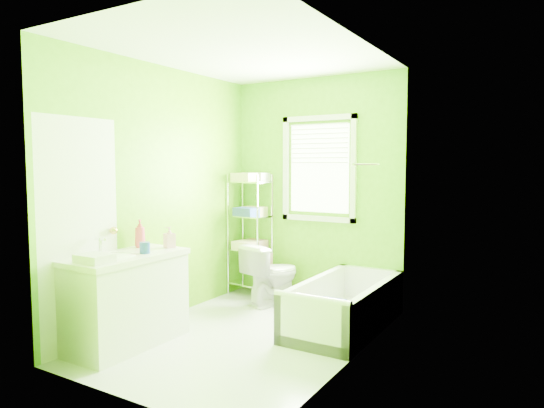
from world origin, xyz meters
The scene contains 9 objects.
ground centered at (0.00, 0.00, 0.00)m, with size 2.90×2.90×0.00m, color silver.
room_envelope centered at (0.00, 0.00, 1.55)m, with size 2.14×2.94×2.62m.
window centered at (0.05, 1.42, 1.61)m, with size 0.92×0.05×1.22m.
door centered at (-1.04, -1.00, 1.00)m, with size 0.09×0.80×2.00m.
right_wall_decor centered at (1.04, -0.02, 1.32)m, with size 0.04×1.48×1.17m.
bathtub centered at (0.69, 0.66, 0.16)m, with size 0.71×1.53×0.49m.
toilet centered at (-0.34, 1.03, 0.35)m, with size 0.39×0.69×0.70m, color white.
vanity centered at (-0.79, -0.73, 0.43)m, with size 0.55×1.08×1.08m.
wire_shelf_unit centered at (-0.76, 1.24, 0.91)m, with size 0.53×0.43×1.50m.
Camera 1 is at (2.48, -3.67, 1.60)m, focal length 32.00 mm.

